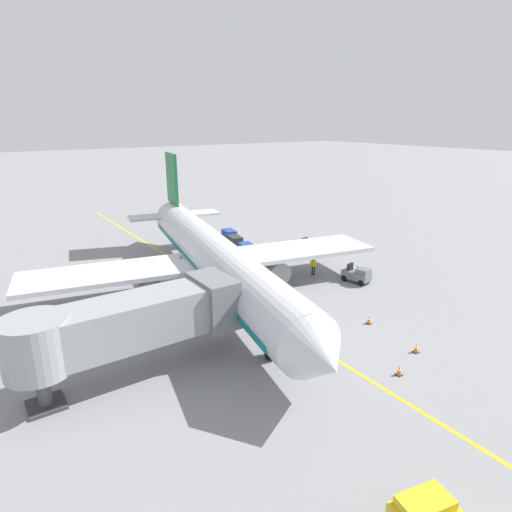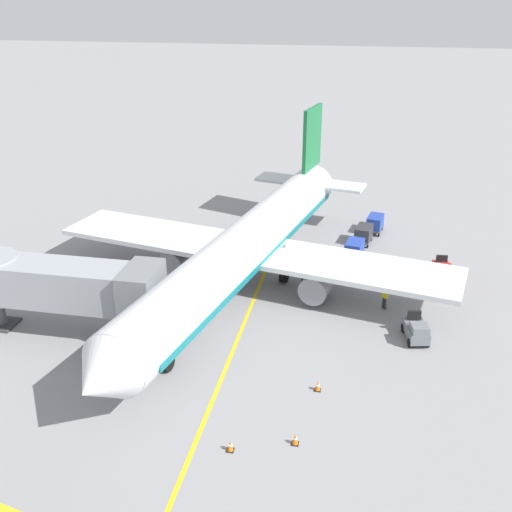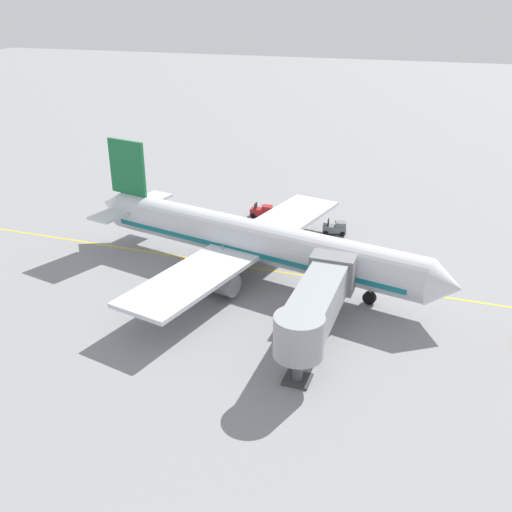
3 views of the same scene
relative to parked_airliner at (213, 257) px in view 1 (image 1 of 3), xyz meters
name	(u,v)px [view 1 (image 1 of 3)]	position (x,y,z in m)	size (l,w,h in m)	color
ground_plane	(228,293)	(-0.90, 0.77, -3.19)	(400.00, 400.00, 0.00)	gray
gate_lead_in_line	(228,293)	(-0.90, 0.77, -3.18)	(0.24, 80.00, 0.01)	gold
parked_airliner	(213,257)	(0.00, 0.00, 0.00)	(30.43, 37.10, 10.63)	silver
jet_bridge	(130,322)	(9.88, 8.45, 0.27)	(12.59, 3.50, 4.98)	#93999E
baggage_tug_lead	(357,275)	(-11.85, 5.20, -2.47)	(1.70, 2.68, 1.62)	slate
baggage_tug_trailing	(310,247)	(-14.23, -3.97, -2.47)	(1.45, 2.58, 1.62)	#B21E1E
baggage_cart_front	(260,257)	(-7.27, -3.48, -2.24)	(1.67, 2.98, 1.58)	#4C4C51
baggage_cart_second_in_train	(247,250)	(-7.56, -6.32, -2.24)	(1.67, 2.98, 1.58)	#4C4C51
baggage_cart_third_in_train	(235,241)	(-8.21, -9.81, -2.24)	(1.67, 2.98, 1.58)	#4C4C51
baggage_cart_tail_end	(229,235)	(-9.14, -12.55, -2.24)	(1.67, 2.98, 1.58)	#4C4C51
ground_crew_wing_walker	(314,265)	(-9.93, 1.47, -2.23)	(0.49, 0.65, 1.69)	#232328
ground_crew_loader	(247,270)	(-4.01, -0.98, -2.23)	(0.30, 0.73, 1.69)	#232328
safety_cone_nose_left	(369,320)	(-6.33, 11.48, -2.90)	(0.36, 0.36, 0.59)	black
safety_cone_nose_right	(399,371)	(-2.69, 16.93, -2.90)	(0.36, 0.36, 0.59)	black
safety_cone_wing_tip	(416,348)	(-5.66, 15.90, -2.90)	(0.36, 0.36, 0.59)	black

